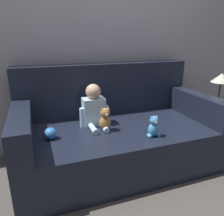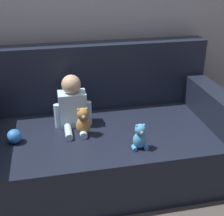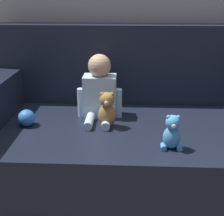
{
  "view_description": "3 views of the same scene",
  "coord_description": "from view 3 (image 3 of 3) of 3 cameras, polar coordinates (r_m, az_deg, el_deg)",
  "views": [
    {
      "loc": [
        -0.72,
        -1.78,
        1.21
      ],
      "look_at": [
        -0.09,
        -0.05,
        0.6
      ],
      "focal_mm": 35.0,
      "sensor_mm": 36.0,
      "label": 1
    },
    {
      "loc": [
        -0.35,
        -2.0,
        1.56
      ],
      "look_at": [
        0.04,
        -0.11,
        0.62
      ],
      "focal_mm": 50.0,
      "sensor_mm": 36.0,
      "label": 2
    },
    {
      "loc": [
        -0.05,
        -1.74,
        1.17
      ],
      "look_at": [
        -0.13,
        -0.02,
        0.5
      ],
      "focal_mm": 50.0,
      "sensor_mm": 36.0,
      "label": 3
    }
  ],
  "objects": [
    {
      "name": "person_baby",
      "position": [
        1.94,
        -2.28,
        3.07
      ],
      "size": [
        0.28,
        0.31,
        0.39
      ],
      "color": "silver",
      "rests_on": "couch"
    },
    {
      "name": "toy_ball",
      "position": [
        1.9,
        -15.35,
        -1.74
      ],
      "size": [
        0.1,
        0.1,
        0.1
      ],
      "color": "#337FDB",
      "rests_on": "couch"
    },
    {
      "name": "teddy_bear_brown",
      "position": [
        1.8,
        -0.91,
        -0.33
      ],
      "size": [
        0.1,
        0.1,
        0.21
      ],
      "color": "#AD7A3D",
      "rests_on": "couch"
    },
    {
      "name": "ground_plane",
      "position": [
        2.09,
        3.69,
        -12.86
      ],
      "size": [
        12.0,
        12.0,
        0.0
      ],
      "primitive_type": "plane",
      "color": "#4C4742"
    },
    {
      "name": "plush_toy_side",
      "position": [
        1.59,
        10.91,
        -4.53
      ],
      "size": [
        0.11,
        0.08,
        0.18
      ],
      "color": "#4C9EDB",
      "rests_on": "couch"
    },
    {
      "name": "couch",
      "position": [
        2.0,
        3.88,
        -4.23
      ],
      "size": [
        1.86,
        0.99,
        0.94
      ],
      "color": "black",
      "rests_on": "ground_plane"
    }
  ]
}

